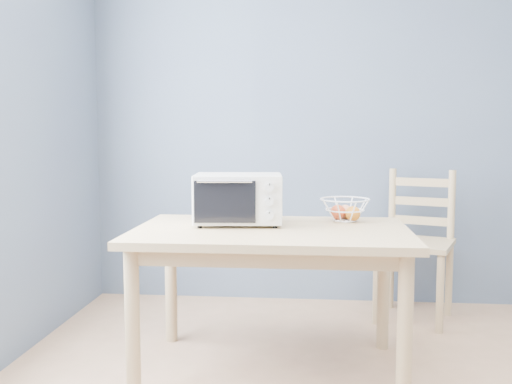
# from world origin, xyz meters

# --- Properties ---
(room) EXTENTS (4.01, 4.51, 2.61)m
(room) POSITION_xyz_m (0.00, 0.00, 1.30)
(room) COLOR tan
(room) RESTS_ON ground
(dining_table) EXTENTS (1.40, 0.90, 0.75)m
(dining_table) POSITION_xyz_m (-0.60, 0.94, 0.65)
(dining_table) COLOR tan
(dining_table) RESTS_ON ground
(toaster_oven) EXTENTS (0.48, 0.37, 0.27)m
(toaster_oven) POSITION_xyz_m (-0.80, 1.04, 0.89)
(toaster_oven) COLOR beige
(toaster_oven) RESTS_ON dining_table
(fruit_basket) EXTENTS (0.36, 0.36, 0.13)m
(fruit_basket) POSITION_xyz_m (-0.21, 1.22, 0.81)
(fruit_basket) COLOR white
(fruit_basket) RESTS_ON dining_table
(dining_chair) EXTENTS (0.60, 0.60, 0.99)m
(dining_chair) POSITION_xyz_m (0.30, 1.89, 0.49)
(dining_chair) COLOR tan
(dining_chair) RESTS_ON ground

